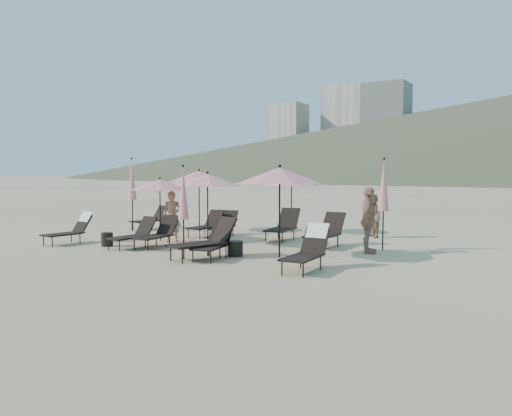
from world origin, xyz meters
The scene contains 26 objects.
ground centered at (0.00, 0.00, 0.00)m, with size 800.00×800.00×0.00m, color #D6BA8C.
hotel_skyline centered at (-93.62, 271.21, 24.18)m, with size 109.00×82.00×55.00m.
lounger_0 centered at (-4.86, -0.12, 0.48)m, with size 0.73×1.65×1.00m.
lounger_1 centered at (-2.51, 0.28, 0.42)m, with size 0.71×1.61×0.91m.
lounger_2 centered at (-1.92, 0.70, 0.44)m, with size 0.74×1.67×0.94m.
lounger_3 centered at (0.71, 0.00, 0.43)m, with size 0.92×1.67×0.91m.
lounger_4 centered at (0.51, -0.13, 0.50)m, with size 1.27×1.97×1.06m.
lounger_5 centered at (3.52, -0.13, 0.50)m, with size 0.68×1.70×1.05m.
lounger_6 centered at (-5.64, 4.33, 0.43)m, with size 0.82×1.67×0.92m.
lounger_7 centered at (-2.30, 3.65, 0.43)m, with size 0.64×1.60×0.91m.
lounger_8 centered at (-1.77, 3.99, 0.41)m, with size 0.92×1.63×0.89m.
lounger_9 centered at (0.52, 4.21, 0.49)m, with size 0.93×1.89×1.04m.
lounger_10 centered at (2.40, 3.46, 0.48)m, with size 0.70×1.79×1.02m.
umbrella_open_0 centered at (-2.86, 1.86, 1.88)m, with size 1.98×1.98×2.13m.
umbrella_open_1 centered at (-1.00, 2.01, 2.05)m, with size 2.15×2.15×2.31m.
umbrella_open_2 centered at (2.12, 1.04, 2.20)m, with size 2.31×2.31×2.49m.
umbrella_open_3 centered at (-3.56, 4.84, 2.14)m, with size 2.25×2.25×2.42m.
umbrella_open_4 centered at (-0.20, 6.18, 1.98)m, with size 2.08×2.08×2.24m.
umbrella_closed_0 centered at (0.12, -0.52, 1.72)m, with size 0.29×0.29×2.48m.
umbrella_closed_1 centered at (4.09, 3.73, 1.89)m, with size 0.32×0.32×2.71m.
umbrella_closed_2 centered at (-5.69, 3.37, 1.99)m, with size 0.33×0.33×2.86m.
side_table_0 centered at (-3.42, 0.06, 0.21)m, with size 0.36×0.36×0.43m, color black.
side_table_1 centered at (1.00, 0.59, 0.21)m, with size 0.43×0.43×0.41m, color black.
beachgoer_a centered at (-2.37, 1.88, 0.84)m, with size 0.61×0.40×1.67m, color tan.
beachgoer_b centered at (2.92, 6.36, 0.76)m, with size 0.74×0.58×1.52m, color #A17453.
beachgoer_c centered at (3.92, 2.94, 0.94)m, with size 1.10×0.46×1.87m, color tan.
Camera 1 is at (8.51, -10.56, 2.25)m, focal length 35.00 mm.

